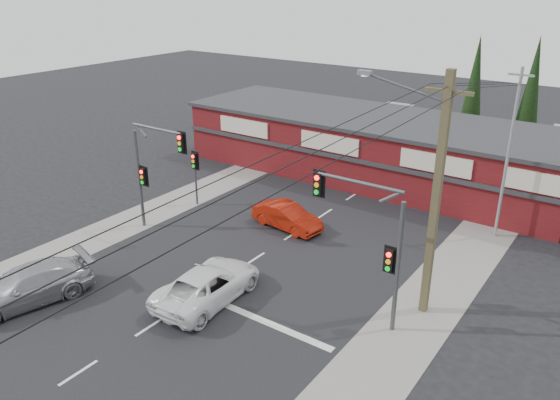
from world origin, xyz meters
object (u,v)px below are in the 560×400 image
Objects in this scene: shop_building at (371,145)px; silver_suv at (27,286)px; utility_pole at (433,190)px; white_suv at (208,284)px; red_sedan at (287,216)px.

silver_suv is at bearing -101.30° from shop_building.
silver_suv is 17.33m from utility_pole.
white_suv is 0.98× the size of silver_suv.
shop_building is 2.73× the size of utility_pole.
utility_pole is at bearing -56.24° from shop_building.
utility_pole is at bearing -152.43° from white_suv.
red_sedan is 10.71m from shop_building.
utility_pole is (9.13, -3.39, 4.71)m from red_sedan.
white_suv is at bearing 52.42° from silver_suv.
silver_suv reaches higher than red_sedan.
shop_building is (4.62, 23.14, 1.34)m from silver_suv.
white_suv is 7.70m from silver_suv.
shop_building is at bearing 123.76° from utility_pole.
utility_pole is (9.36, -14.00, 3.26)m from shop_building.
utility_pole is (13.98, 9.14, 4.60)m from silver_suv.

